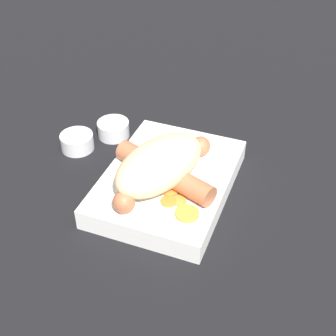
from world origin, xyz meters
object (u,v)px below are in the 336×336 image
at_px(food_tray, 168,182).
at_px(condiment_cup_near, 114,130).
at_px(sausage, 165,172).
at_px(condiment_cup_far, 77,142).
at_px(bread_roll, 160,164).

bearing_deg(food_tray, condiment_cup_near, 54.26).
xyz_separation_m(food_tray, sausage, (-0.02, -0.00, 0.03)).
xyz_separation_m(condiment_cup_near, condiment_cup_far, (-0.05, 0.04, 0.00)).
bearing_deg(sausage, condiment_cup_near, 50.44).
height_order(bread_roll, sausage, bread_roll).
bearing_deg(condiment_cup_near, condiment_cup_far, 144.26).
distance_m(condiment_cup_near, condiment_cup_far, 0.07).
distance_m(food_tray, condiment_cup_far, 0.18).
relative_size(food_tray, condiment_cup_far, 4.36).
xyz_separation_m(food_tray, condiment_cup_near, (0.10, 0.14, -0.00)).
bearing_deg(bread_roll, condiment_cup_far, 69.80).
relative_size(food_tray, sausage, 1.29).
height_order(food_tray, condiment_cup_far, food_tray).
distance_m(sausage, condiment_cup_near, 0.18).
height_order(food_tray, condiment_cup_near, food_tray).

